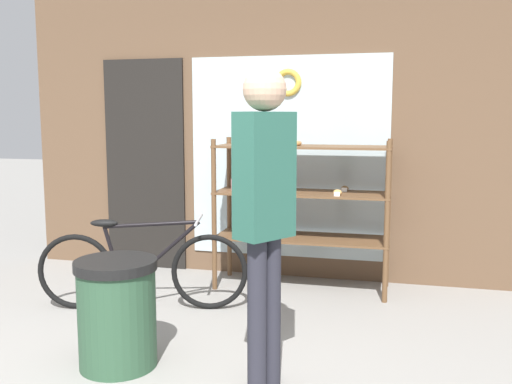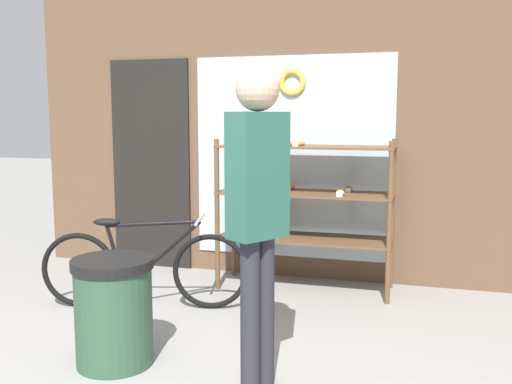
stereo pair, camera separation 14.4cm
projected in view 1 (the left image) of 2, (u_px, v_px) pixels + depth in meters
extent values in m
cube|color=brown|center=(268.00, 101.00, 5.41)|extent=(4.91, 0.08, 3.38)
cube|color=silver|center=(288.00, 158.00, 5.39)|extent=(1.89, 0.02, 1.90)
cube|color=black|center=(145.00, 165.00, 5.75)|extent=(0.84, 0.03, 2.10)
torus|color=gold|center=(288.00, 83.00, 5.28)|extent=(0.26, 0.06, 0.26)
cylinder|color=brown|center=(214.00, 215.00, 5.03)|extent=(0.04, 0.04, 1.35)
cylinder|color=brown|center=(387.00, 223.00, 4.67)|extent=(0.04, 0.04, 1.35)
cylinder|color=brown|center=(229.00, 207.00, 5.48)|extent=(0.04, 0.04, 1.35)
cylinder|color=brown|center=(388.00, 214.00, 5.11)|extent=(0.04, 0.04, 1.35)
cube|color=brown|center=(301.00, 238.00, 5.10)|extent=(1.53, 0.51, 0.02)
cube|color=brown|center=(302.00, 193.00, 5.05)|extent=(1.53, 0.51, 0.02)
cube|color=brown|center=(302.00, 147.00, 4.99)|extent=(1.53, 0.51, 0.02)
cylinder|color=pink|center=(240.00, 185.00, 5.16)|extent=(0.16, 0.16, 0.10)
cube|color=white|center=(237.00, 190.00, 5.07)|extent=(0.05, 0.00, 0.04)
ellipsoid|color=beige|center=(266.00, 186.00, 5.19)|extent=(0.10, 0.08, 0.07)
cube|color=white|center=(265.00, 189.00, 5.14)|extent=(0.05, 0.00, 0.04)
ellipsoid|color=brown|center=(345.00, 188.00, 5.10)|extent=(0.07, 0.06, 0.05)
cube|color=white|center=(344.00, 190.00, 5.06)|extent=(0.05, 0.00, 0.04)
ellipsoid|color=tan|center=(338.00, 192.00, 4.82)|extent=(0.08, 0.06, 0.05)
cube|color=white|center=(337.00, 194.00, 4.78)|extent=(0.05, 0.00, 0.04)
ellipsoid|color=#AD7F4C|center=(286.00, 186.00, 5.22)|extent=(0.10, 0.09, 0.07)
cube|color=white|center=(285.00, 188.00, 5.17)|extent=(0.05, 0.00, 0.04)
torus|color=#B27A42|center=(294.00, 143.00, 4.99)|extent=(0.14, 0.14, 0.04)
cube|color=white|center=(292.00, 144.00, 4.92)|extent=(0.05, 0.00, 0.04)
cylinder|color=maroon|center=(275.00, 230.00, 5.18)|extent=(0.14, 0.14, 0.10)
cube|color=white|center=(273.00, 235.00, 5.11)|extent=(0.05, 0.00, 0.04)
torus|color=black|center=(76.00, 272.00, 4.56)|extent=(0.61, 0.19, 0.61)
torus|color=black|center=(210.00, 272.00, 4.56)|extent=(0.61, 0.19, 0.61)
cylinder|color=black|center=(161.00, 255.00, 4.54)|extent=(0.63, 0.18, 0.57)
cylinder|color=black|center=(152.00, 224.00, 4.51)|extent=(0.74, 0.21, 0.07)
cylinder|color=black|center=(114.00, 258.00, 4.55)|extent=(0.17, 0.07, 0.51)
cylinder|color=black|center=(100.00, 280.00, 4.57)|extent=(0.38, 0.12, 0.17)
ellipsoid|color=black|center=(104.00, 223.00, 4.51)|extent=(0.24, 0.14, 0.06)
cylinder|color=#B2B2B7|center=(199.00, 219.00, 4.50)|extent=(0.13, 0.45, 0.02)
cylinder|color=#282833|center=(257.00, 316.00, 3.18)|extent=(0.11, 0.11, 0.88)
cylinder|color=#282833|center=(271.00, 311.00, 3.26)|extent=(0.11, 0.11, 0.88)
cube|color=#285B4C|center=(264.00, 176.00, 3.12)|extent=(0.33, 0.37, 0.69)
sphere|color=tan|center=(265.00, 89.00, 3.06)|extent=(0.24, 0.24, 0.24)
cylinder|color=#2D5138|center=(117.00, 313.00, 3.51)|extent=(0.47, 0.47, 0.68)
cylinder|color=black|center=(116.00, 265.00, 3.47)|extent=(0.50, 0.50, 0.06)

